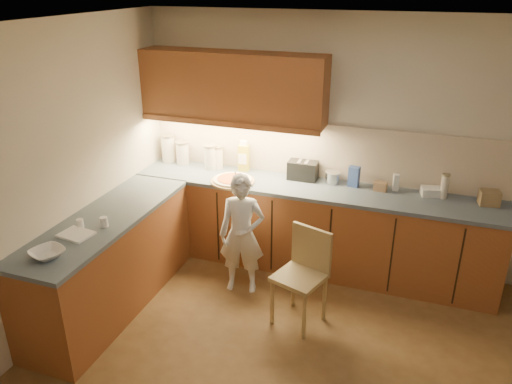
% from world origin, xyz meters
% --- Properties ---
extents(room, '(4.54, 4.50, 2.62)m').
position_xyz_m(room, '(0.00, 0.00, 1.68)').
color(room, brown).
rests_on(room, ground).
extents(l_counter, '(3.77, 2.62, 0.92)m').
position_xyz_m(l_counter, '(-0.92, 1.25, 0.46)').
color(l_counter, brown).
rests_on(l_counter, ground).
extents(backsplash, '(3.75, 0.02, 0.58)m').
position_xyz_m(backsplash, '(-0.38, 1.99, 1.21)').
color(backsplash, beige).
rests_on(backsplash, l_counter).
extents(upper_cabinets, '(1.95, 0.36, 0.73)m').
position_xyz_m(upper_cabinets, '(-1.27, 1.82, 1.85)').
color(upper_cabinets, brown).
rests_on(upper_cabinets, ground).
extents(pizza_on_board, '(0.46, 0.46, 0.18)m').
position_xyz_m(pizza_on_board, '(-1.18, 1.54, 0.94)').
color(pizza_on_board, tan).
rests_on(pizza_on_board, l_counter).
extents(child, '(0.49, 0.37, 1.21)m').
position_xyz_m(child, '(-0.89, 1.04, 0.61)').
color(child, silver).
rests_on(child, ground).
extents(wooden_chair, '(0.50, 0.50, 0.88)m').
position_xyz_m(wooden_chair, '(-0.20, 0.78, 0.51)').
color(wooden_chair, tan).
rests_on(wooden_chair, ground).
extents(mixing_bowl, '(0.32, 0.32, 0.06)m').
position_xyz_m(mixing_bowl, '(-1.95, -0.33, 0.95)').
color(mixing_bowl, white).
rests_on(mixing_bowl, l_counter).
extents(canister_a, '(0.16, 0.16, 0.32)m').
position_xyz_m(canister_a, '(-2.10, 1.87, 1.08)').
color(canister_a, beige).
rests_on(canister_a, l_counter).
extents(canister_b, '(0.15, 0.15, 0.27)m').
position_xyz_m(canister_b, '(-1.91, 1.86, 1.05)').
color(canister_b, beige).
rests_on(canister_b, l_counter).
extents(canister_c, '(0.15, 0.15, 0.27)m').
position_xyz_m(canister_c, '(-1.55, 1.83, 1.06)').
color(canister_c, silver).
rests_on(canister_c, l_counter).
extents(canister_d, '(0.16, 0.16, 0.25)m').
position_xyz_m(canister_d, '(-1.51, 1.88, 1.05)').
color(canister_d, white).
rests_on(canister_d, l_counter).
extents(oil_jug, '(0.12, 0.10, 0.34)m').
position_xyz_m(oil_jug, '(-1.19, 1.90, 1.08)').
color(oil_jug, gold).
rests_on(oil_jug, l_counter).
extents(toaster, '(0.31, 0.18, 0.20)m').
position_xyz_m(toaster, '(-0.51, 1.86, 1.02)').
color(toaster, black).
rests_on(toaster, l_counter).
extents(steel_pot, '(0.16, 0.16, 0.12)m').
position_xyz_m(steel_pot, '(-0.19, 1.86, 0.98)').
color(steel_pot, silver).
rests_on(steel_pot, l_counter).
extents(blue_box, '(0.12, 0.09, 0.21)m').
position_xyz_m(blue_box, '(0.03, 1.85, 1.03)').
color(blue_box, '#3653A4').
rests_on(blue_box, l_counter).
extents(card_box_a, '(0.13, 0.10, 0.09)m').
position_xyz_m(card_box_a, '(0.30, 1.83, 0.96)').
color(card_box_a, '#A27A57').
rests_on(card_box_a, l_counter).
extents(white_bottle, '(0.07, 0.07, 0.17)m').
position_xyz_m(white_bottle, '(0.44, 1.88, 1.00)').
color(white_bottle, white).
rests_on(white_bottle, l_counter).
extents(flat_pack, '(0.23, 0.18, 0.08)m').
position_xyz_m(flat_pack, '(0.79, 1.86, 0.96)').
color(flat_pack, white).
rests_on(flat_pack, l_counter).
extents(tall_jar, '(0.08, 0.08, 0.25)m').
position_xyz_m(tall_jar, '(0.89, 1.84, 1.05)').
color(tall_jar, beige).
rests_on(tall_jar, l_counter).
extents(card_box_b, '(0.20, 0.16, 0.14)m').
position_xyz_m(card_box_b, '(1.29, 1.82, 0.99)').
color(card_box_b, '#997C52').
rests_on(card_box_b, l_counter).
extents(dough_cloth, '(0.29, 0.24, 0.02)m').
position_xyz_m(dough_cloth, '(-1.97, 0.03, 0.93)').
color(dough_cloth, white).
rests_on(dough_cloth, l_counter).
extents(spice_jar_a, '(0.06, 0.06, 0.08)m').
position_xyz_m(spice_jar_a, '(-2.02, 0.16, 0.96)').
color(spice_jar_a, white).
rests_on(spice_jar_a, l_counter).
extents(spice_jar_b, '(0.08, 0.08, 0.09)m').
position_xyz_m(spice_jar_b, '(-1.84, 0.24, 0.96)').
color(spice_jar_b, white).
rests_on(spice_jar_b, l_counter).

